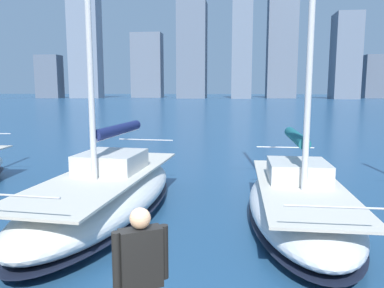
# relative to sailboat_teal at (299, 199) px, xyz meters

# --- Properties ---
(city_skyline) EXTENTS (170.34, 24.07, 53.09)m
(city_skyline) POSITION_rel_sailboat_teal_xyz_m (5.69, -151.39, 19.64)
(city_skyline) COLOR slate
(city_skyline) RESTS_ON ground
(sailboat_teal) EXTENTS (2.76, 7.77, 12.62)m
(sailboat_teal) POSITION_rel_sailboat_teal_xyz_m (0.00, 0.00, 0.00)
(sailboat_teal) COLOR silver
(sailboat_teal) RESTS_ON ground
(sailboat_navy) EXTENTS (3.53, 8.84, 11.12)m
(sailboat_navy) POSITION_rel_sailboat_teal_xyz_m (5.53, 0.11, 0.04)
(sailboat_navy) COLOR white
(sailboat_navy) RESTS_ON ground
(person_black_shirt) EXTENTS (0.58, 0.41, 1.79)m
(person_black_shirt) POSITION_rel_sailboat_teal_xyz_m (2.82, 6.40, 1.00)
(person_black_shirt) COLOR #2D3347
(person_black_shirt) RESTS_ON dock_pier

